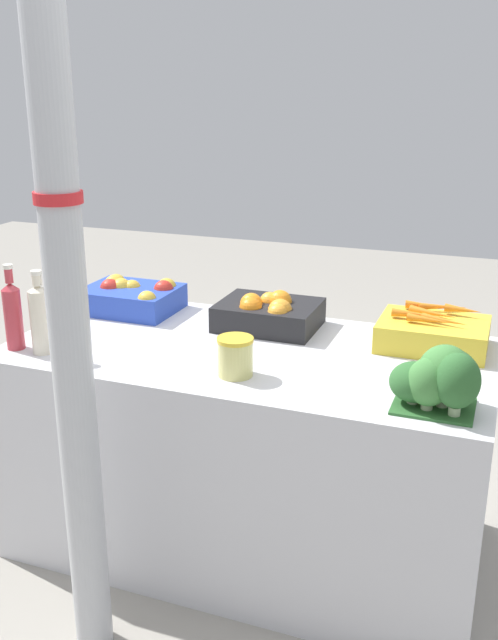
% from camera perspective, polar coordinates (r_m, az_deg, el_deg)
% --- Properties ---
extents(ground_plane, '(10.00, 10.00, 0.00)m').
position_cam_1_polar(ground_plane, '(2.78, 0.00, -17.14)').
color(ground_plane, gray).
extents(market_table, '(1.62, 0.82, 0.76)m').
position_cam_1_polar(market_table, '(2.58, 0.00, -10.21)').
color(market_table, silver).
rests_on(market_table, ground_plane).
extents(support_pole, '(0.12, 0.12, 2.52)m').
position_cam_1_polar(support_pole, '(1.85, -14.80, 6.74)').
color(support_pole, '#B7BABF').
rests_on(support_pole, ground_plane).
extents(apple_crate, '(0.36, 0.28, 0.13)m').
position_cam_1_polar(apple_crate, '(2.84, -9.35, 1.89)').
color(apple_crate, '#2847B7').
rests_on(apple_crate, market_table).
extents(orange_crate, '(0.36, 0.28, 0.14)m').
position_cam_1_polar(orange_crate, '(2.60, 1.58, 0.57)').
color(orange_crate, black).
rests_on(orange_crate, market_table).
extents(carrot_crate, '(0.36, 0.29, 0.13)m').
position_cam_1_polar(carrot_crate, '(2.49, 14.51, -0.96)').
color(carrot_crate, gold).
rests_on(carrot_crate, market_table).
extents(broccoli_pile, '(0.25, 0.20, 0.18)m').
position_cam_1_polar(broccoli_pile, '(2.01, 15.10, -4.56)').
color(broccoli_pile, '#2D602D').
rests_on(broccoli_pile, market_table).
extents(juice_bottle_ruby, '(0.06, 0.06, 0.29)m').
position_cam_1_polar(juice_bottle_ruby, '(2.50, -18.37, 0.48)').
color(juice_bottle_ruby, '#B2333D').
rests_on(juice_bottle_ruby, market_table).
extents(juice_bottle_cloudy, '(0.07, 0.07, 0.28)m').
position_cam_1_polar(juice_bottle_cloudy, '(2.44, -16.35, 0.19)').
color(juice_bottle_cloudy, beige).
rests_on(juice_bottle_cloudy, market_table).
extents(pickle_jar, '(0.11, 0.11, 0.12)m').
position_cam_1_polar(pickle_jar, '(2.17, -1.10, -2.93)').
color(pickle_jar, '#D1CC75').
rests_on(pickle_jar, market_table).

